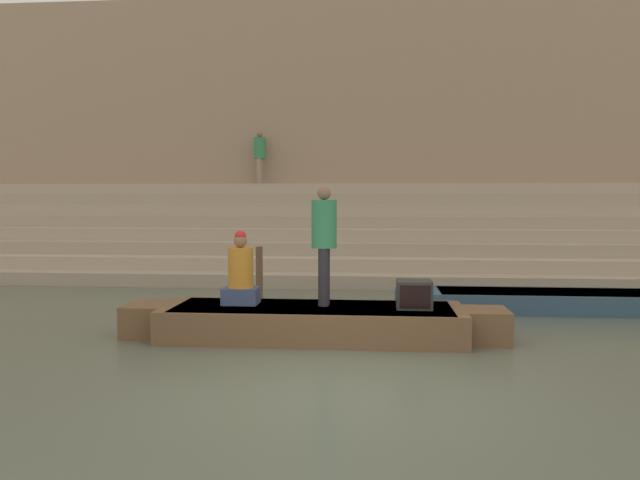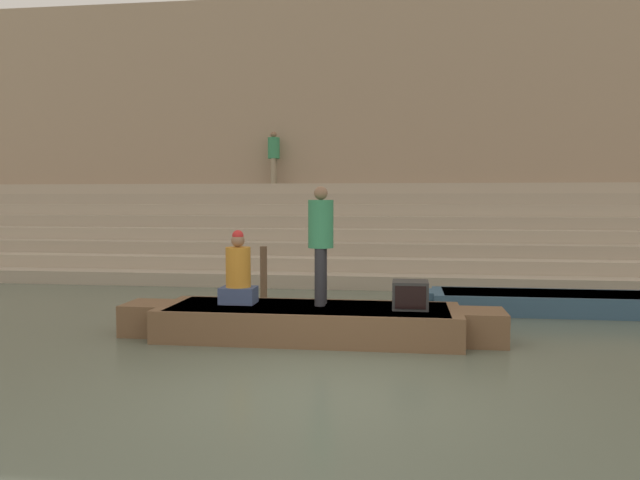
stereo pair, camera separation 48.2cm
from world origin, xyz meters
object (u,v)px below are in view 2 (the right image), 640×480
object	(u,v)px
mooring_post	(264,276)
person_on_steps	(274,154)
tv_set	(410,295)
person_rowing	(238,275)
moored_boat_shore	(559,302)
rowboat_main	(309,321)
person_standing	(321,237)

from	to	relation	value
mooring_post	person_on_steps	size ratio (longest dim) A/B	0.71
tv_set	mooring_post	distance (m)	3.88
person_rowing	tv_set	bearing A→B (deg)	-12.11
moored_boat_shore	rowboat_main	bearing A→B (deg)	-143.11
rowboat_main	tv_set	size ratio (longest dim) A/B	11.04
person_rowing	mooring_post	world-z (taller)	person_rowing
person_rowing	person_standing	bearing A→B (deg)	-7.36
tv_set	moored_boat_shore	world-z (taller)	tv_set
moored_boat_shore	mooring_post	size ratio (longest dim) A/B	5.02
person_standing	tv_set	size ratio (longest dim) A/B	3.46
tv_set	moored_boat_shore	distance (m)	3.75
person_on_steps	moored_boat_shore	bearing A→B (deg)	14.29
rowboat_main	mooring_post	distance (m)	3.03
tv_set	person_on_steps	distance (m)	11.26
person_rowing	mooring_post	distance (m)	2.62
person_standing	moored_boat_shore	world-z (taller)	person_standing
mooring_post	person_on_steps	world-z (taller)	person_on_steps
person_rowing	person_on_steps	bearing A→B (deg)	89.46
rowboat_main	person_on_steps	xyz separation A→B (m)	(-2.67, 10.11, 3.18)
tv_set	moored_boat_shore	xyz separation A→B (m)	(2.67, 2.60, -0.48)
moored_boat_shore	person_on_steps	xyz separation A→B (m)	(-6.81, 7.50, 3.24)
rowboat_main	moored_boat_shore	distance (m)	4.89
tv_set	mooring_post	world-z (taller)	mooring_post
moored_boat_shore	person_on_steps	distance (m)	10.64
rowboat_main	mooring_post	bearing A→B (deg)	113.71
rowboat_main	person_on_steps	size ratio (longest dim) A/B	3.49
rowboat_main	person_standing	distance (m)	1.26
rowboat_main	person_rowing	size ratio (longest dim) A/B	5.06
person_standing	mooring_post	xyz separation A→B (m)	(-1.46, 2.54, -0.92)
person_standing	person_rowing	bearing A→B (deg)	171.60
person_standing	person_rowing	size ratio (longest dim) A/B	1.59
person_standing	person_on_steps	size ratio (longest dim) A/B	1.10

